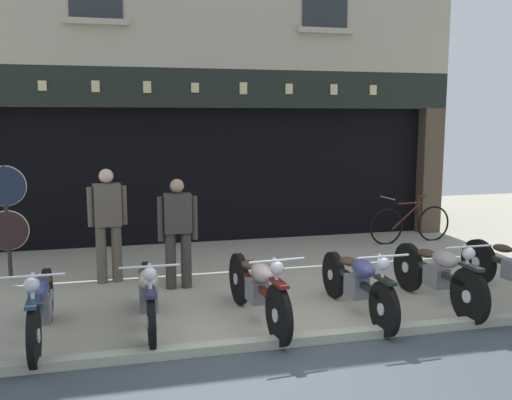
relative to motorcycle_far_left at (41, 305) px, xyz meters
name	(u,v)px	position (x,y,z in m)	size (l,w,h in m)	color
ground	(342,394)	(2.72, -1.76, -0.46)	(21.42, 22.00, 0.18)	#A39C87
shop_facade	(205,149)	(2.72, 6.22, 1.30)	(9.72, 4.42, 6.37)	black
motorcycle_far_left	(41,305)	(0.00, 0.00, 0.00)	(0.62, 1.94, 0.91)	black
motorcycle_left	(148,294)	(1.14, 0.14, -0.01)	(0.62, 1.91, 0.90)	black
motorcycle_center_left	(257,287)	(2.39, 0.02, 0.01)	(0.62, 2.10, 0.93)	black
motorcycle_center	(357,282)	(3.64, -0.02, -0.01)	(0.62, 2.03, 0.91)	black
motorcycle_center_right	(437,273)	(4.77, 0.04, 0.01)	(0.62, 2.02, 0.93)	black
salesman_left	(108,220)	(0.68, 2.15, 0.51)	(0.56, 0.27, 1.68)	brown
shopkeeper_center	(178,229)	(1.64, 1.61, 0.44)	(0.56, 0.24, 1.56)	#38332D
tyre_sign_pole	(6,210)	(-0.78, 2.67, 0.63)	(0.61, 0.06, 1.71)	#232328
advert_board_near	(293,160)	(4.27, 4.62, 1.15)	(0.67, 0.03, 1.10)	silver
leaning_bicycle	(411,223)	(6.33, 3.51, -0.05)	(1.76, 0.50, 0.94)	black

